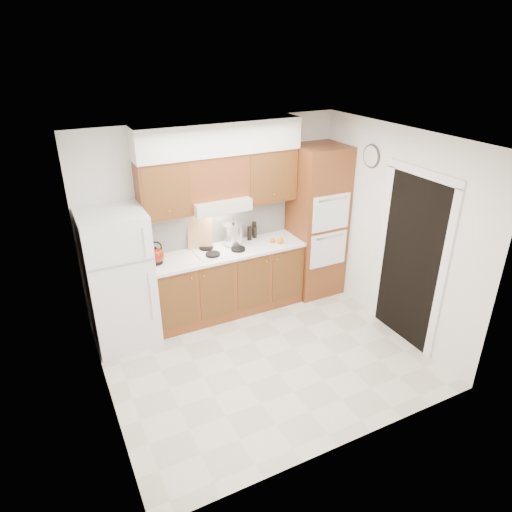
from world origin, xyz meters
The scene contains 26 objects.
floor centered at (0.00, 0.00, 0.00)m, with size 3.60×3.60×0.00m, color beige.
ceiling centered at (0.00, 0.00, 2.60)m, with size 3.60×3.60×0.00m, color white.
wall_back centered at (0.00, 1.50, 1.30)m, with size 3.60×0.02×2.60m, color white.
wall_left centered at (-1.80, 0.00, 1.30)m, with size 0.02×3.00×2.60m, color white.
wall_right centered at (1.80, 0.00, 1.30)m, with size 0.02×3.00×2.60m, color white.
fridge centered at (-1.41, 1.14, 0.86)m, with size 0.75×0.72×1.72m, color white.
base_cabinets centered at (0.02, 1.20, 0.45)m, with size 2.11×0.60×0.90m, color brown.
countertop centered at (0.03, 1.19, 0.92)m, with size 2.13×0.62×0.04m, color white.
backsplash centered at (0.02, 1.49, 1.22)m, with size 2.11×0.03×0.56m, color white.
oven_cabinet centered at (1.44, 1.18, 1.10)m, with size 0.70×0.65×2.20m, color brown.
upper_cab_left centered at (-0.71, 1.33, 1.85)m, with size 0.63×0.33×0.70m, color brown.
upper_cab_right centered at (0.72, 1.33, 1.85)m, with size 0.73×0.33×0.70m, color brown.
range_hood centered at (-0.02, 1.27, 1.57)m, with size 0.75×0.45×0.15m, color silver.
upper_cab_over_hood centered at (-0.02, 1.33, 1.92)m, with size 0.75×0.33×0.55m, color brown.
soffit centered at (0.03, 1.32, 2.40)m, with size 2.13×0.36×0.40m, color silver.
cooktop centered at (-0.02, 1.21, 0.95)m, with size 0.74×0.50×0.01m, color white.
doorway centered at (1.79, -0.35, 1.05)m, with size 0.02×0.90×2.10m, color black.
wall_clock centered at (1.79, 0.55, 2.15)m, with size 0.30×0.30×0.02m, color #3F3833.
kettle centered at (-0.92, 1.20, 1.05)m, with size 0.20×0.20×0.20m, color maroon.
cutting_board centered at (-0.26, 1.39, 1.14)m, with size 0.32×0.02×0.43m, color tan.
stock_pot centered at (0.17, 1.28, 1.11)m, with size 0.26×0.26×0.27m, color silver.
condiment_a centered at (0.56, 1.43, 1.05)m, with size 0.06×0.06×0.22m, color black.
condiment_b centered at (0.45, 1.36, 1.04)m, with size 0.06×0.06×0.20m, color black.
condiment_c centered at (0.55, 1.40, 1.03)m, with size 0.06×0.06×0.17m, color black.
orange_near centered at (0.77, 1.05, 0.98)m, with size 0.09×0.09×0.09m, color orange.
orange_far centered at (0.69, 1.12, 0.98)m, with size 0.07×0.07×0.07m, color #E55C0C.
Camera 1 is at (-2.09, -3.94, 3.50)m, focal length 32.00 mm.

